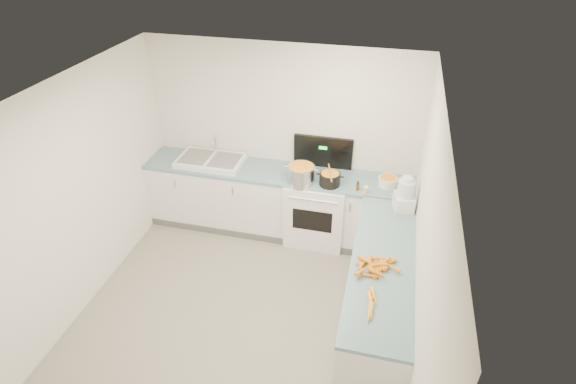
% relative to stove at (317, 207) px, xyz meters
% --- Properties ---
extents(floor, '(3.50, 4.00, 0.00)m').
position_rel_stove_xyz_m(floor, '(-0.55, -1.69, -0.47)').
color(floor, gray).
rests_on(floor, ground).
extents(ceiling, '(3.50, 4.00, 0.00)m').
position_rel_stove_xyz_m(ceiling, '(-0.55, -1.69, 2.03)').
color(ceiling, silver).
rests_on(ceiling, ground).
extents(wall_back, '(3.50, 0.00, 2.50)m').
position_rel_stove_xyz_m(wall_back, '(-0.55, 0.31, 0.78)').
color(wall_back, silver).
rests_on(wall_back, ground).
extents(wall_left, '(0.00, 4.00, 2.50)m').
position_rel_stove_xyz_m(wall_left, '(-2.30, -1.69, 0.78)').
color(wall_left, silver).
rests_on(wall_left, ground).
extents(wall_right, '(0.00, 4.00, 2.50)m').
position_rel_stove_xyz_m(wall_right, '(1.20, -1.69, 0.78)').
color(wall_right, silver).
rests_on(wall_right, ground).
extents(counter_back, '(3.50, 0.62, 0.94)m').
position_rel_stove_xyz_m(counter_back, '(-0.55, 0.01, -0.00)').
color(counter_back, white).
rests_on(counter_back, ground).
extents(counter_right, '(0.62, 2.20, 0.94)m').
position_rel_stove_xyz_m(counter_right, '(0.90, -1.39, -0.00)').
color(counter_right, white).
rests_on(counter_right, ground).
extents(stove, '(0.76, 0.65, 1.36)m').
position_rel_stove_xyz_m(stove, '(0.00, 0.00, 0.00)').
color(stove, white).
rests_on(stove, ground).
extents(sink, '(0.86, 0.52, 0.31)m').
position_rel_stove_xyz_m(sink, '(-1.45, 0.02, 0.50)').
color(sink, white).
rests_on(sink, counter_back).
extents(steel_pot, '(0.42, 0.42, 0.24)m').
position_rel_stove_xyz_m(steel_pot, '(-0.19, -0.16, 0.57)').
color(steel_pot, silver).
rests_on(steel_pot, stove).
extents(black_pot, '(0.30, 0.30, 0.18)m').
position_rel_stove_xyz_m(black_pot, '(0.16, -0.14, 0.54)').
color(black_pot, black).
rests_on(black_pot, stove).
extents(wooden_spoon, '(0.12, 0.41, 0.02)m').
position_rel_stove_xyz_m(wooden_spoon, '(0.16, -0.14, 0.64)').
color(wooden_spoon, '#AD7A47').
rests_on(wooden_spoon, black_pot).
extents(mixing_bowl, '(0.28, 0.28, 0.11)m').
position_rel_stove_xyz_m(mixing_bowl, '(0.85, 0.02, 0.52)').
color(mixing_bowl, white).
rests_on(mixing_bowl, counter_back).
extents(extract_bottle, '(0.04, 0.04, 0.10)m').
position_rel_stove_xyz_m(extract_bottle, '(0.51, -0.18, 0.52)').
color(extract_bottle, '#593319').
rests_on(extract_bottle, counter_back).
extents(spice_jar, '(0.05, 0.05, 0.09)m').
position_rel_stove_xyz_m(spice_jar, '(0.61, -0.24, 0.51)').
color(spice_jar, '#E5B266').
rests_on(spice_jar, counter_back).
extents(food_processor, '(0.25, 0.29, 0.41)m').
position_rel_stove_xyz_m(food_processor, '(1.05, -0.44, 0.64)').
color(food_processor, white).
rests_on(food_processor, counter_right).
extents(carrot_pile, '(0.45, 0.37, 0.09)m').
position_rel_stove_xyz_m(carrot_pile, '(0.82, -1.51, 0.50)').
color(carrot_pile, orange).
rests_on(carrot_pile, counter_right).
extents(peeled_carrots, '(0.12, 0.42, 0.04)m').
position_rel_stove_xyz_m(peeled_carrots, '(0.83, -2.00, 0.49)').
color(peeled_carrots, '#FF9D26').
rests_on(peeled_carrots, counter_right).
extents(peelings, '(0.24, 0.21, 0.01)m').
position_rel_stove_xyz_m(peelings, '(-1.66, -0.00, 0.54)').
color(peelings, tan).
rests_on(peelings, sink).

